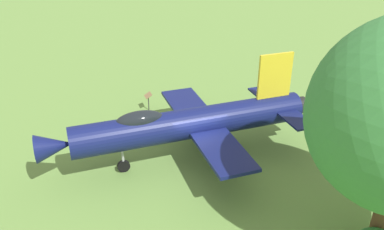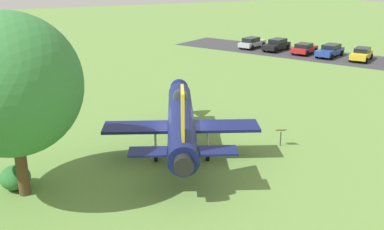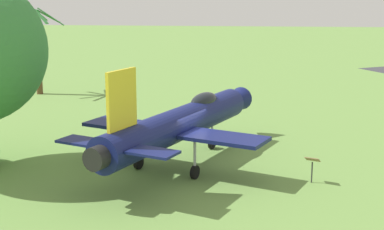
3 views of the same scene
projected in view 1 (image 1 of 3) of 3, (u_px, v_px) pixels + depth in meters
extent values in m
plane|color=#668E42|center=(192.00, 158.00, 19.68)|extent=(200.00, 200.00, 0.00)
cylinder|color=#111951|center=(192.00, 123.00, 18.76)|extent=(11.14, 5.78, 1.49)
cone|color=#111951|center=(54.00, 146.00, 16.91)|extent=(1.96, 1.79, 1.27)
cylinder|color=black|center=(299.00, 105.00, 20.50)|extent=(0.90, 1.06, 0.90)
ellipsoid|color=black|center=(140.00, 120.00, 17.73)|extent=(2.38, 1.68, 0.84)
cube|color=yellow|center=(275.00, 76.00, 19.16)|extent=(1.72, 0.82, 2.28)
cube|color=#111951|center=(223.00, 152.00, 16.87)|extent=(3.06, 4.03, 0.16)
cube|color=#111951|center=(186.00, 103.00, 21.14)|extent=(3.06, 4.03, 0.16)
cube|color=#111951|center=(297.00, 120.00, 18.71)|extent=(1.71, 2.08, 0.10)
cube|color=#111951|center=(264.00, 94.00, 21.47)|extent=(1.71, 2.08, 0.10)
cylinder|color=#A5A8AD|center=(122.00, 152.00, 18.18)|extent=(0.12, 0.12, 1.56)
cylinder|color=black|center=(124.00, 166.00, 18.54)|extent=(0.62, 0.40, 0.60)
cylinder|color=#A5A8AD|center=(225.00, 151.00, 18.31)|extent=(0.12, 0.12, 1.56)
cylinder|color=black|center=(224.00, 164.00, 18.66)|extent=(0.62, 0.40, 0.60)
cylinder|color=#A5A8AD|center=(203.00, 123.00, 20.73)|extent=(0.12, 0.12, 1.56)
cylinder|color=black|center=(203.00, 136.00, 21.09)|extent=(0.62, 0.40, 0.60)
cylinder|color=brown|center=(384.00, 205.00, 13.86)|extent=(0.54, 0.54, 3.53)
cylinder|color=#333333|center=(149.00, 104.00, 24.30)|extent=(0.06, 0.06, 0.90)
cube|color=olive|center=(148.00, 95.00, 24.03)|extent=(0.60, 0.71, 0.25)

